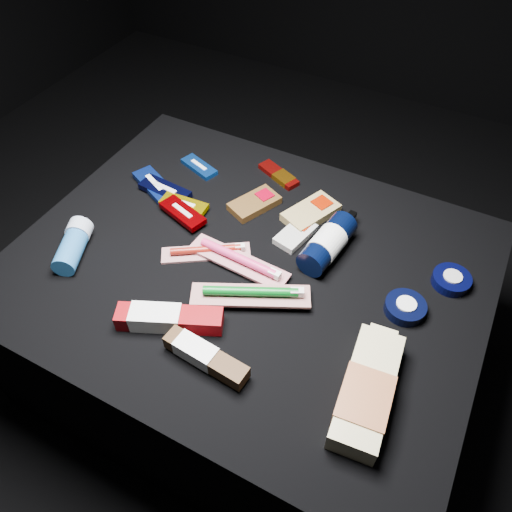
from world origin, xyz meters
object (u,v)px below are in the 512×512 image
at_px(toothpaste_carton_red, 165,318).
at_px(deodorant_stick, 73,245).
at_px(bodywash_bottle, 366,392).
at_px(lotion_bottle, 328,243).

bearing_deg(toothpaste_carton_red, deodorant_stick, 143.35).
xyz_separation_m(bodywash_bottle, toothpaste_carton_red, (-0.39, -0.03, -0.01)).
bearing_deg(toothpaste_carton_red, lotion_bottle, 33.10).
distance_m(lotion_bottle, deodorant_stick, 0.54).
xyz_separation_m(lotion_bottle, bodywash_bottle, (0.19, -0.28, -0.01)).
distance_m(bodywash_bottle, deodorant_stick, 0.67).
height_order(lotion_bottle, deodorant_stick, lotion_bottle).
bearing_deg(deodorant_stick, toothpaste_carton_red, -35.83).
relative_size(lotion_bottle, deodorant_stick, 1.47).
bearing_deg(deodorant_stick, bodywash_bottle, -25.94).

